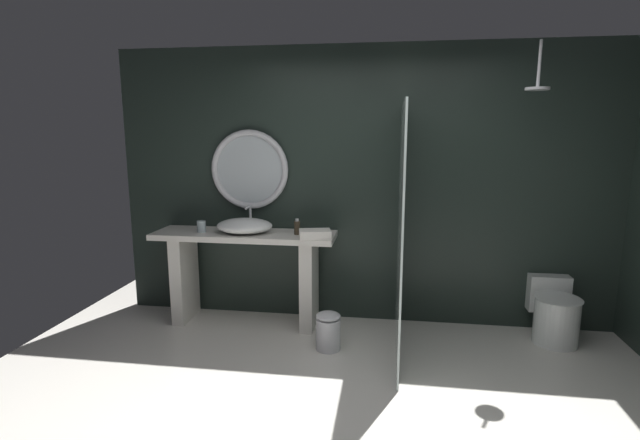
{
  "coord_description": "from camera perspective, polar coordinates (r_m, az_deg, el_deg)",
  "views": [
    {
      "loc": [
        0.23,
        -2.6,
        1.82
      ],
      "look_at": [
        -0.29,
        0.86,
        1.16
      ],
      "focal_mm": 26.63,
      "sensor_mm": 36.0,
      "label": 1
    }
  ],
  "objects": [
    {
      "name": "waste_bin",
      "position": [
        4.11,
        0.99,
        -13.15
      ],
      "size": [
        0.21,
        0.21,
        0.33
      ],
      "color": "silver",
      "rests_on": "ground_plane"
    },
    {
      "name": "tumbler_cup",
      "position": [
        4.59,
        -14.06,
        -0.75
      ],
      "size": [
        0.08,
        0.08,
        0.11
      ],
      "primitive_type": "cylinder",
      "color": "silver",
      "rests_on": "vanity_counter"
    },
    {
      "name": "rain_shower_head",
      "position": [
        4.13,
        24.71,
        14.73
      ],
      "size": [
        0.18,
        0.18,
        0.37
      ],
      "color": "silver"
    },
    {
      "name": "shower_glass_panel",
      "position": [
        3.88,
        9.62,
        -1.47
      ],
      "size": [
        0.02,
        1.32,
        2.04
      ],
      "primitive_type": "cube",
      "color": "silver",
      "rests_on": "ground_plane"
    },
    {
      "name": "vessel_sink",
      "position": [
        4.47,
        -9.06,
        -0.68
      ],
      "size": [
        0.52,
        0.43,
        0.23
      ],
      "color": "white",
      "rests_on": "vanity_counter"
    },
    {
      "name": "vanity_counter",
      "position": [
        4.57,
        -8.97,
        -5.36
      ],
      "size": [
        1.71,
        0.48,
        0.89
      ],
      "color": "silver",
      "rests_on": "ground_plane"
    },
    {
      "name": "toilet",
      "position": [
        4.71,
        26.33,
        -9.99
      ],
      "size": [
        0.39,
        0.56,
        0.53
      ],
      "color": "white",
      "rests_on": "ground_plane"
    },
    {
      "name": "round_wall_mirror",
      "position": [
        4.63,
        -8.46,
        6.01
      ],
      "size": [
        0.76,
        0.06,
        0.76
      ],
      "color": "silver"
    },
    {
      "name": "soap_dispenser",
      "position": [
        4.35,
        -2.78,
        -0.89
      ],
      "size": [
        0.05,
        0.05,
        0.15
      ],
      "color": "#3D3323",
      "rests_on": "vanity_counter"
    },
    {
      "name": "back_wall_panel",
      "position": [
        4.54,
        5.52,
        3.99
      ],
      "size": [
        4.8,
        0.1,
        2.6
      ],
      "primitive_type": "cube",
      "color": "#1E2823",
      "rests_on": "ground_plane"
    },
    {
      "name": "ground_plane",
      "position": [
        3.18,
        3.08,
        -24.24
      ],
      "size": [
        5.76,
        5.76,
        0.0
      ],
      "primitive_type": "plane",
      "color": "silver"
    },
    {
      "name": "folded_hand_towel",
      "position": [
        4.2,
        -0.61,
        -1.7
      ],
      "size": [
        0.31,
        0.24,
        0.08
      ],
      "primitive_type": "cube",
      "rotation": [
        0.0,
        0.0,
        0.24
      ],
      "color": "silver",
      "rests_on": "vanity_counter"
    }
  ]
}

